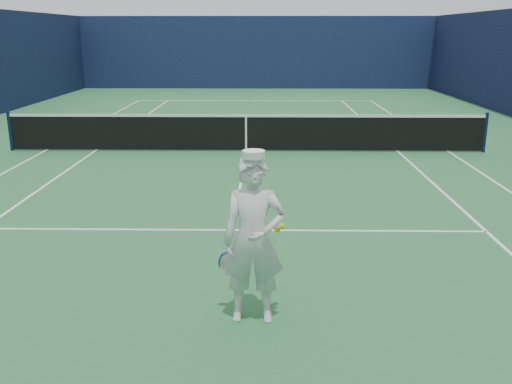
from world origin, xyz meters
TOP-DOWN VIEW (x-y plane):
  - ground at (0.00, 0.00)m, footprint 80.00×80.00m
  - court_markings at (0.00, 0.00)m, footprint 11.03×23.83m
  - windscreen_fence at (0.00, 0.00)m, footprint 20.12×36.12m
  - tennis_net at (0.00, 0.00)m, footprint 12.88×0.09m
  - tennis_player at (0.40, -9.36)m, footprint 0.77×0.47m

SIDE VIEW (x-z plane):
  - ground at x=0.00m, z-range 0.00..0.00m
  - court_markings at x=0.00m, z-range 0.00..0.01m
  - tennis_net at x=0.00m, z-range 0.02..1.09m
  - tennis_player at x=0.40m, z-range -0.02..1.91m
  - windscreen_fence at x=0.00m, z-range 0.00..4.00m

